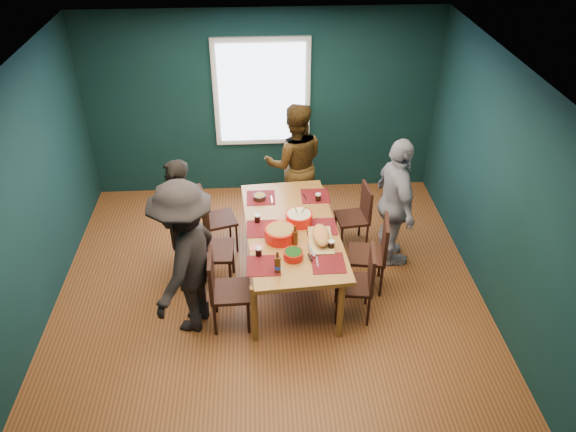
% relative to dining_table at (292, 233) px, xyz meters
% --- Properties ---
extents(room, '(5.01, 5.01, 2.71)m').
position_rel_dining_table_xyz_m(room, '(-0.27, 0.01, 0.66)').
color(room, '#94542B').
rests_on(room, ground).
extents(dining_table, '(1.18, 2.13, 0.78)m').
position_rel_dining_table_xyz_m(dining_table, '(0.00, 0.00, 0.00)').
color(dining_table, olive).
rests_on(dining_table, floor).
extents(chair_left_far, '(0.50, 0.50, 0.90)m').
position_rel_dining_table_xyz_m(chair_left_far, '(-0.96, 0.72, -0.19)').
color(chair_left_far, black).
rests_on(chair_left_far, floor).
extents(chair_left_mid, '(0.48, 0.48, 1.01)m').
position_rel_dining_table_xyz_m(chair_left_mid, '(-1.01, 0.01, -0.12)').
color(chair_left_mid, black).
rests_on(chair_left_mid, floor).
extents(chair_left_near, '(0.43, 0.43, 0.93)m').
position_rel_dining_table_xyz_m(chair_left_near, '(-0.79, -0.67, -0.17)').
color(chair_left_near, black).
rests_on(chair_left_near, floor).
extents(chair_right_far, '(0.43, 0.43, 0.87)m').
position_rel_dining_table_xyz_m(chair_right_far, '(0.91, 0.70, -0.20)').
color(chair_right_far, black).
rests_on(chair_right_far, floor).
extents(chair_right_mid, '(0.49, 0.49, 0.94)m').
position_rel_dining_table_xyz_m(chair_right_mid, '(0.96, -0.15, -0.16)').
color(chair_right_mid, black).
rests_on(chair_right_mid, floor).
extents(chair_right_near, '(0.45, 0.45, 0.89)m').
position_rel_dining_table_xyz_m(chair_right_near, '(0.72, -0.63, -0.19)').
color(chair_right_near, black).
rests_on(chair_right_near, floor).
extents(person_far_left, '(0.41, 0.59, 1.54)m').
position_rel_dining_table_xyz_m(person_far_left, '(-1.32, 0.26, 0.06)').
color(person_far_left, black).
rests_on(person_far_left, floor).
extents(person_back, '(0.84, 0.66, 1.71)m').
position_rel_dining_table_xyz_m(person_back, '(0.13, 1.39, 0.15)').
color(person_back, black).
rests_on(person_back, floor).
extents(person_right, '(0.55, 1.04, 1.69)m').
position_rel_dining_table_xyz_m(person_right, '(1.28, 0.35, 0.13)').
color(person_right, white).
rests_on(person_right, floor).
extents(person_near_left, '(1.02, 1.31, 1.79)m').
position_rel_dining_table_xyz_m(person_near_left, '(-1.14, -0.64, 0.18)').
color(person_near_left, black).
rests_on(person_near_left, floor).
extents(bowl_salad, '(0.34, 0.34, 0.14)m').
position_rel_dining_table_xyz_m(bowl_salad, '(-0.14, -0.21, 0.15)').
color(bowl_salad, red).
rests_on(bowl_salad, dining_table).
extents(bowl_dumpling, '(0.31, 0.31, 0.29)m').
position_rel_dining_table_xyz_m(bowl_dumpling, '(0.09, 0.10, 0.14)').
color(bowl_dumpling, red).
rests_on(bowl_dumpling, dining_table).
extents(bowl_herbs, '(0.21, 0.21, 0.09)m').
position_rel_dining_table_xyz_m(bowl_herbs, '(-0.02, -0.56, 0.12)').
color(bowl_herbs, red).
rests_on(bowl_herbs, dining_table).
extents(cutting_board, '(0.31, 0.64, 0.14)m').
position_rel_dining_table_xyz_m(cutting_board, '(0.30, -0.28, 0.14)').
color(cutting_board, tan).
rests_on(cutting_board, dining_table).
extents(small_bowl, '(0.16, 0.16, 0.07)m').
position_rel_dining_table_xyz_m(small_bowl, '(-0.36, 0.64, 0.11)').
color(small_bowl, black).
rests_on(small_bowl, dining_table).
extents(beer_bottle_a, '(0.07, 0.07, 0.26)m').
position_rel_dining_table_xyz_m(beer_bottle_a, '(-0.20, -0.77, 0.17)').
color(beer_bottle_a, '#43210C').
rests_on(beer_bottle_a, dining_table).
extents(beer_bottle_b, '(0.06, 0.06, 0.25)m').
position_rel_dining_table_xyz_m(beer_bottle_b, '(0.02, -0.31, 0.17)').
color(beer_bottle_b, '#43210C').
rests_on(beer_bottle_b, dining_table).
extents(cola_glass_a, '(0.07, 0.07, 0.10)m').
position_rel_dining_table_xyz_m(cola_glass_a, '(-0.39, -0.49, 0.13)').
color(cola_glass_a, black).
rests_on(cola_glass_a, dining_table).
extents(cola_glass_b, '(0.07, 0.07, 0.10)m').
position_rel_dining_table_xyz_m(cola_glass_b, '(0.40, -0.42, 0.13)').
color(cola_glass_b, black).
rests_on(cola_glass_b, dining_table).
extents(cola_glass_c, '(0.07, 0.07, 0.10)m').
position_rel_dining_table_xyz_m(cola_glass_c, '(0.36, 0.57, 0.13)').
color(cola_glass_c, black).
rests_on(cola_glass_c, dining_table).
extents(cola_glass_d, '(0.07, 0.07, 0.10)m').
position_rel_dining_table_xyz_m(cola_glass_d, '(-0.39, 0.14, 0.13)').
color(cola_glass_d, black).
rests_on(cola_glass_d, dining_table).
extents(napkin_a, '(0.21, 0.21, 0.00)m').
position_rel_dining_table_xyz_m(napkin_a, '(0.37, 0.09, 0.08)').
color(napkin_a, '#DE655D').
rests_on(napkin_a, dining_table).
extents(napkin_b, '(0.16, 0.16, 0.00)m').
position_rel_dining_table_xyz_m(napkin_b, '(-0.40, -0.35, 0.08)').
color(napkin_b, '#DE655D').
rests_on(napkin_b, dining_table).
extents(napkin_c, '(0.20, 0.20, 0.00)m').
position_rel_dining_table_xyz_m(napkin_c, '(0.32, -0.69, 0.08)').
color(napkin_c, '#DE655D').
rests_on(napkin_c, dining_table).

